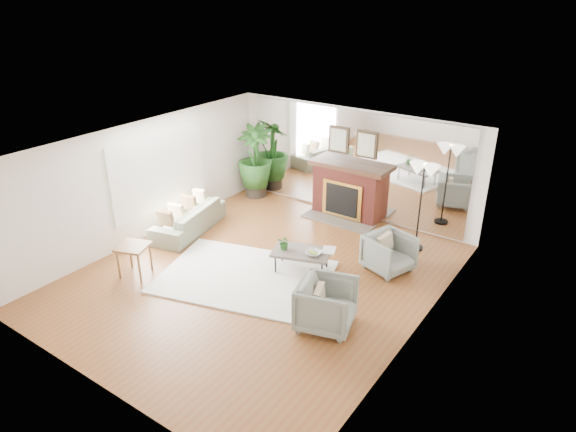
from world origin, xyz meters
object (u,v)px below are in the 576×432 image
Objects in this scene: armchair_front at (326,305)px; floor_lamp at (423,177)px; coffee_table at (301,253)px; armchair_back at (389,253)px; side_table at (133,250)px; fireplace at (346,190)px; potted_ficus at (255,159)px; sofa at (189,219)px.

floor_lamp is at bearing -18.77° from armchair_front.
coffee_table is 1.65m from armchair_back.
armchair_front is at bearing -162.70° from armchair_back.
coffee_table is 2.79m from floor_lamp.
armchair_front reaches higher than side_table.
armchair_back is (1.85, -1.69, -0.30)m from fireplace.
fireplace is 2.34× the size of armchair_front.
armchair_front is at bearing -65.23° from fireplace.
armchair_back is 4.67m from potted_ficus.
fireplace is at bearing 9.06° from armchair_front.
sofa is 1.98m from side_table.
sofa is at bearing -133.05° from fireplace.
sofa is at bearing 121.36° from armchair_back.
side_table reaches higher than coffee_table.
potted_ficus is (-0.06, 2.46, 0.70)m from sofa.
sofa reaches higher than coffee_table.
side_table is 0.37× the size of floor_lamp.
potted_ficus is 4.53m from floor_lamp.
potted_ficus is (-4.29, 3.71, 0.59)m from armchair_front.
sofa is 2.25× the size of armchair_front.
side_table is (-3.73, -0.66, 0.11)m from armchair_front.
fireplace is 4.26m from armchair_front.
side_table is at bearing -82.71° from potted_ficus.
coffee_table is at bearing -78.87° from fireplace.
fireplace is at bearing 66.67° from side_table.
coffee_table is 1.38× the size of armchair_front.
floor_lamp is at bearing 102.31° from sofa.
armchair_back is 2.17m from armchair_front.
armchair_front is at bearing -43.70° from coffee_table.
fireplace is 3.00× the size of side_table.
fireplace reaches higher than sofa.
armchair_front reaches higher than sofa.
armchair_back reaches higher than sofa.
potted_ficus is 1.01× the size of floor_lamp.
floor_lamp is at bearing -16.38° from fireplace.
side_table is at bearing -113.33° from fireplace.
potted_ficus is at bearing 33.50° from armchair_front.
side_table is at bearing -143.04° from coffee_table.
coffee_table is 0.61× the size of sofa.
potted_ficus reaches higher than side_table.
armchair_back is at bearing -42.40° from fireplace.
armchair_front is at bearing 10.01° from side_table.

